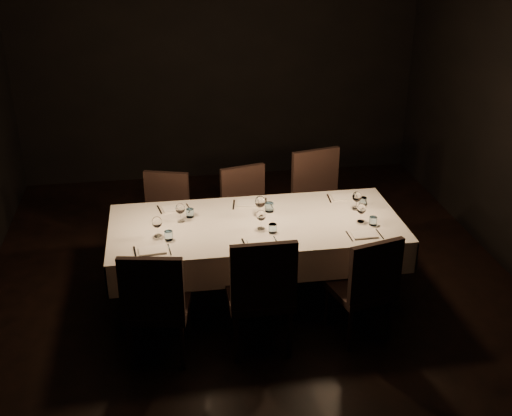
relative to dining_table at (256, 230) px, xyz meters
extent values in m
cube|color=black|center=(0.00, 0.00, -0.69)|extent=(5.00, 6.00, 0.01)
cube|color=black|center=(0.00, 3.00, 0.81)|extent=(5.00, 0.01, 3.00)
cube|color=black|center=(0.00, -3.00, 0.81)|extent=(5.00, 0.01, 3.00)
cube|color=black|center=(0.00, 0.00, 0.04)|extent=(2.40, 1.00, 0.04)
cylinder|color=black|center=(-1.12, -0.42, -0.33)|extent=(0.07, 0.07, 0.71)
cylinder|color=black|center=(-1.12, 0.42, -0.33)|extent=(0.07, 0.07, 0.71)
cylinder|color=black|center=(1.12, -0.42, -0.33)|extent=(0.07, 0.07, 0.71)
cylinder|color=black|center=(1.12, 0.42, -0.33)|extent=(0.07, 0.07, 0.71)
cube|color=beige|center=(0.00, 0.00, 0.07)|extent=(2.52, 1.12, 0.01)
cube|color=beige|center=(0.00, 0.55, -0.08)|extent=(2.52, 0.01, 0.28)
cube|color=beige|center=(0.00, -0.55, -0.08)|extent=(2.52, 0.01, 0.28)
cube|color=beige|center=(1.25, 0.00, -0.08)|extent=(0.01, 1.12, 0.28)
cube|color=beige|center=(-1.25, 0.00, -0.08)|extent=(0.01, 1.12, 0.28)
cylinder|color=black|center=(-0.64, -0.52, -0.48)|extent=(0.04, 0.04, 0.41)
cylinder|color=black|center=(-0.71, -0.91, -0.48)|extent=(0.04, 0.04, 0.41)
cylinder|color=black|center=(-1.03, -0.45, -0.48)|extent=(0.04, 0.04, 0.41)
cylinder|color=black|center=(-1.10, -0.84, -0.48)|extent=(0.04, 0.04, 0.41)
cube|color=black|center=(-0.87, -0.68, -0.25)|extent=(0.55, 0.55, 0.06)
cube|color=black|center=(-0.91, -0.88, 0.04)|extent=(0.47, 0.13, 0.51)
cube|color=beige|center=(-0.89, -0.38, 0.08)|extent=(0.22, 0.15, 0.02)
cube|color=silver|center=(-1.03, -0.38, 0.08)|extent=(0.03, 0.19, 0.01)
cube|color=silver|center=(-0.76, -0.38, 0.08)|extent=(0.03, 0.19, 0.01)
cylinder|color=silver|center=(-0.76, -0.20, 0.11)|extent=(0.07, 0.07, 0.08)
cylinder|color=white|center=(-0.84, -0.12, 0.08)|extent=(0.07, 0.07, 0.00)
cylinder|color=white|center=(-0.84, -0.12, 0.12)|extent=(0.01, 0.01, 0.08)
ellipsoid|color=white|center=(-0.84, -0.12, 0.20)|extent=(0.09, 0.09, 0.10)
cylinder|color=black|center=(0.13, -0.47, -0.47)|extent=(0.04, 0.04, 0.43)
cylinder|color=black|center=(0.13, -0.89, -0.47)|extent=(0.04, 0.04, 0.43)
cylinder|color=black|center=(-0.29, -0.47, -0.47)|extent=(0.04, 0.04, 0.43)
cylinder|color=black|center=(-0.29, -0.89, -0.47)|extent=(0.04, 0.04, 0.43)
cube|color=black|center=(-0.08, -0.68, -0.22)|extent=(0.50, 0.50, 0.07)
cube|color=black|center=(-0.08, -0.90, 0.08)|extent=(0.50, 0.05, 0.54)
cube|color=beige|center=(-0.02, -0.38, 0.08)|extent=(0.22, 0.14, 0.02)
cube|color=silver|center=(-0.16, -0.38, 0.08)|extent=(0.03, 0.19, 0.01)
cube|color=silver|center=(0.11, -0.38, 0.08)|extent=(0.03, 0.19, 0.01)
cylinder|color=silver|center=(0.11, -0.20, 0.11)|extent=(0.07, 0.07, 0.07)
cylinder|color=white|center=(0.02, -0.12, 0.08)|extent=(0.06, 0.06, 0.00)
cylinder|color=white|center=(0.02, -0.12, 0.12)|extent=(0.01, 0.01, 0.08)
ellipsoid|color=white|center=(0.02, -0.12, 0.20)|extent=(0.08, 0.08, 0.10)
cylinder|color=black|center=(0.88, -0.43, -0.49)|extent=(0.04, 0.04, 0.40)
cylinder|color=black|center=(0.98, -0.79, -0.49)|extent=(0.04, 0.04, 0.40)
cylinder|color=black|center=(0.52, -0.52, -0.49)|extent=(0.04, 0.04, 0.40)
cylinder|color=black|center=(0.61, -0.89, -0.49)|extent=(0.04, 0.04, 0.40)
cube|color=black|center=(0.75, -0.66, -0.26)|extent=(0.55, 0.55, 0.06)
cube|color=black|center=(0.80, -0.85, 0.01)|extent=(0.45, 0.16, 0.49)
cube|color=beige|center=(0.85, -0.38, 0.08)|extent=(0.21, 0.13, 0.01)
cube|color=silver|center=(0.72, -0.38, 0.08)|extent=(0.02, 0.19, 0.01)
cube|color=silver|center=(0.98, -0.38, 0.08)|extent=(0.02, 0.19, 0.01)
cylinder|color=silver|center=(0.98, -0.20, 0.11)|extent=(0.07, 0.07, 0.07)
cylinder|color=white|center=(0.90, -0.12, 0.08)|extent=(0.06, 0.06, 0.00)
cylinder|color=white|center=(0.90, -0.12, 0.12)|extent=(0.01, 0.01, 0.08)
ellipsoid|color=white|center=(0.90, -0.12, 0.20)|extent=(0.08, 0.08, 0.09)
cylinder|color=black|center=(-1.02, 0.60, -0.50)|extent=(0.04, 0.04, 0.38)
cylinder|color=black|center=(-0.92, 0.94, -0.50)|extent=(0.04, 0.04, 0.38)
cylinder|color=black|center=(-0.68, 0.49, -0.50)|extent=(0.04, 0.04, 0.38)
cylinder|color=black|center=(-0.57, 0.84, -0.50)|extent=(0.04, 0.04, 0.38)
cube|color=black|center=(-0.80, 0.72, -0.28)|extent=(0.55, 0.55, 0.06)
cube|color=black|center=(-0.74, 0.90, -0.01)|extent=(0.43, 0.17, 0.48)
cube|color=beige|center=(-0.69, 0.38, 0.08)|extent=(0.23, 0.17, 0.02)
cube|color=silver|center=(-0.82, 0.38, 0.08)|extent=(0.05, 0.19, 0.01)
cube|color=silver|center=(-0.56, 0.38, 0.08)|extent=(0.05, 0.19, 0.01)
cylinder|color=silver|center=(-0.56, 0.20, 0.11)|extent=(0.07, 0.07, 0.07)
cylinder|color=white|center=(-0.64, 0.12, 0.08)|extent=(0.06, 0.06, 0.00)
cylinder|color=white|center=(-0.64, 0.12, 0.12)|extent=(0.01, 0.01, 0.08)
ellipsoid|color=white|center=(-0.64, 0.12, 0.20)|extent=(0.08, 0.08, 0.10)
cylinder|color=black|center=(-0.09, 0.44, -0.49)|extent=(0.04, 0.04, 0.39)
cylinder|color=black|center=(-0.18, 0.80, -0.49)|extent=(0.04, 0.04, 0.39)
cylinder|color=black|center=(0.27, 0.53, -0.49)|extent=(0.04, 0.04, 0.39)
cylinder|color=black|center=(0.18, 0.89, -0.49)|extent=(0.04, 0.04, 0.39)
cube|color=black|center=(0.05, 0.66, -0.26)|extent=(0.55, 0.55, 0.06)
cube|color=black|center=(0.00, 0.86, 0.01)|extent=(0.45, 0.16, 0.49)
cube|color=beige|center=(0.00, 0.38, 0.08)|extent=(0.25, 0.18, 0.02)
cube|color=silver|center=(-0.15, 0.38, 0.08)|extent=(0.05, 0.21, 0.01)
cube|color=silver|center=(0.15, 0.38, 0.08)|extent=(0.05, 0.21, 0.01)
cylinder|color=silver|center=(0.15, 0.20, 0.12)|extent=(0.08, 0.08, 0.08)
cylinder|color=white|center=(0.06, 0.12, 0.08)|extent=(0.07, 0.07, 0.00)
cylinder|color=white|center=(0.06, 0.12, 0.12)|extent=(0.01, 0.01, 0.09)
ellipsoid|color=white|center=(0.06, 0.12, 0.21)|extent=(0.09, 0.09, 0.11)
cylinder|color=black|center=(0.64, 0.44, -0.47)|extent=(0.04, 0.04, 0.44)
cylinder|color=black|center=(0.54, 0.86, -0.47)|extent=(0.04, 0.04, 0.44)
cylinder|color=black|center=(1.05, 0.54, -0.47)|extent=(0.04, 0.04, 0.44)
cylinder|color=black|center=(0.96, 0.96, -0.47)|extent=(0.04, 0.04, 0.44)
cube|color=black|center=(0.80, 0.70, -0.21)|extent=(0.61, 0.61, 0.07)
cube|color=black|center=(0.75, 0.92, 0.09)|extent=(0.50, 0.16, 0.55)
cube|color=beige|center=(0.89, 0.38, 0.08)|extent=(0.22, 0.15, 0.02)
cube|color=silver|center=(0.75, 0.38, 0.08)|extent=(0.03, 0.19, 0.01)
cube|color=silver|center=(1.02, 0.38, 0.08)|extent=(0.03, 0.19, 0.01)
cylinder|color=silver|center=(1.02, 0.20, 0.11)|extent=(0.07, 0.07, 0.07)
cylinder|color=white|center=(0.93, 0.12, 0.08)|extent=(0.07, 0.07, 0.00)
cylinder|color=white|center=(0.93, 0.12, 0.12)|extent=(0.01, 0.01, 0.08)
ellipsoid|color=white|center=(0.93, 0.12, 0.20)|extent=(0.08, 0.08, 0.10)
camera|label=1|loc=(-0.77, -4.90, 2.55)|focal=45.00mm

